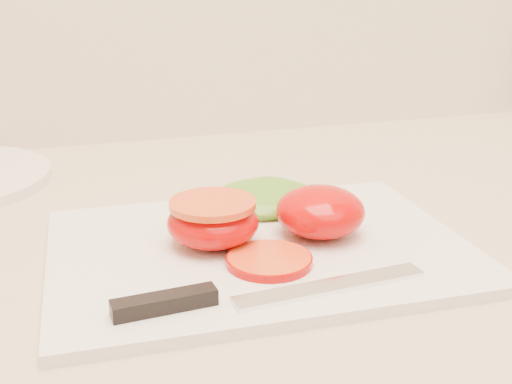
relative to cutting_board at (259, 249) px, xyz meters
name	(u,v)px	position (x,y,z in m)	size (l,w,h in m)	color
cutting_board	(259,249)	(0.00, 0.00, 0.00)	(0.36, 0.26, 0.01)	white
tomato_half_dome	(320,211)	(0.06, 0.00, 0.03)	(0.08, 0.08, 0.04)	#BC0200
tomato_half_cut	(213,220)	(-0.04, 0.01, 0.03)	(0.08, 0.08, 0.04)	#BC0200
tomato_slice_0	(269,260)	(0.00, -0.04, 0.01)	(0.07, 0.07, 0.01)	orange
lettuce_leaf_0	(267,198)	(0.03, 0.08, 0.02)	(0.11, 0.08, 0.02)	#549828
knife	(233,296)	(-0.05, -0.09, 0.01)	(0.24, 0.03, 0.01)	silver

